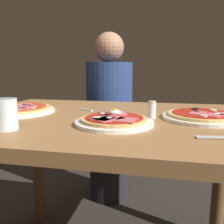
# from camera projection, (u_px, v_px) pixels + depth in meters

# --- Properties ---
(dining_table) EXTENTS (1.16, 0.85, 0.75)m
(dining_table) POSITION_uv_depth(u_px,v_px,m) (108.00, 145.00, 0.97)
(dining_table) COLOR olive
(dining_table) RESTS_ON ground
(pizza_foreground) EXTENTS (0.27, 0.27, 0.05)m
(pizza_foreground) POSITION_uv_depth(u_px,v_px,m) (114.00, 121.00, 0.82)
(pizza_foreground) COLOR white
(pizza_foreground) RESTS_ON dining_table
(pizza_across_left) EXTENTS (0.29, 0.29, 0.03)m
(pizza_across_left) POSITION_uv_depth(u_px,v_px,m) (202.00, 116.00, 0.90)
(pizza_across_left) COLOR white
(pizza_across_left) RESTS_ON dining_table
(pizza_across_right) EXTENTS (0.31, 0.31, 0.03)m
(pizza_across_right) POSITION_uv_depth(u_px,v_px,m) (17.00, 109.00, 1.04)
(pizza_across_right) COLOR white
(pizza_across_right) RESTS_ON dining_table
(water_glass_far) EXTENTS (0.07, 0.07, 0.10)m
(water_glass_far) POSITION_uv_depth(u_px,v_px,m) (6.00, 116.00, 0.74)
(water_glass_far) COLOR silver
(water_glass_far) RESTS_ON dining_table
(fork) EXTENTS (0.15, 0.08, 0.00)m
(fork) POSITION_uv_depth(u_px,v_px,m) (90.00, 110.00, 1.07)
(fork) COLOR silver
(fork) RESTS_ON dining_table
(salt_shaker) EXTENTS (0.03, 0.03, 0.07)m
(salt_shaker) POSITION_uv_depth(u_px,v_px,m) (152.00, 110.00, 0.90)
(salt_shaker) COLOR white
(salt_shaker) RESTS_ON dining_table
(diner_person) EXTENTS (0.32, 0.32, 1.18)m
(diner_person) POSITION_uv_depth(u_px,v_px,m) (109.00, 122.00, 1.72)
(diner_person) COLOR black
(diner_person) RESTS_ON ground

